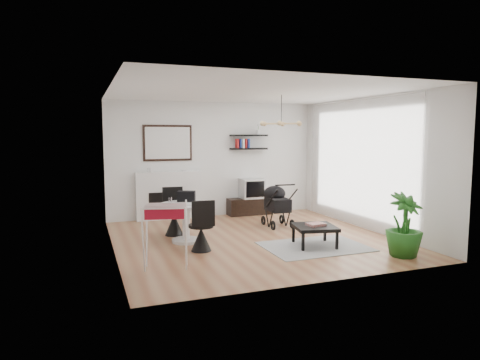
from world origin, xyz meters
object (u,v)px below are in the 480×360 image
object	(u,v)px
dining_table	(186,217)
coffee_table	(315,228)
stroller	(277,207)
crt_tv	(252,188)
drying_rack	(166,235)
fireplace	(169,190)
potted_plant	(404,225)
tv_console	(250,206)

from	to	relation	value
dining_table	coffee_table	xyz separation A→B (m)	(2.03, -1.07, -0.14)
dining_table	stroller	bearing A→B (deg)	17.71
crt_tv	drying_rack	size ratio (longest dim) A/B	0.58
fireplace	drying_rack	distance (m)	3.70
dining_table	potted_plant	world-z (taller)	potted_plant
stroller	potted_plant	size ratio (longest dim) A/B	0.94
fireplace	crt_tv	bearing A→B (deg)	-3.60
stroller	coffee_table	world-z (taller)	stroller
crt_tv	stroller	distance (m)	1.42
dining_table	potted_plant	distance (m)	3.70
potted_plant	coffee_table	bearing A→B (deg)	134.58
drying_rack	potted_plant	bearing A→B (deg)	3.53
coffee_table	potted_plant	distance (m)	1.46
fireplace	potted_plant	xyz separation A→B (m)	(2.93, -4.31, -0.18)
coffee_table	fireplace	bearing A→B (deg)	120.22
tv_console	crt_tv	size ratio (longest dim) A/B	1.96
tv_console	drying_rack	distance (m)	4.43
dining_table	stroller	world-z (taller)	stroller
drying_rack	coffee_table	size ratio (longest dim) A/B	1.15
drying_rack	potted_plant	xyz separation A→B (m)	(3.68, -0.69, 0.01)
coffee_table	dining_table	bearing A→B (deg)	152.33
fireplace	crt_tv	distance (m)	2.00
fireplace	dining_table	size ratio (longest dim) A/B	2.24
dining_table	potted_plant	size ratio (longest dim) A/B	0.94
crt_tv	dining_table	size ratio (longest dim) A/B	0.57
coffee_table	potted_plant	bearing A→B (deg)	-45.42
fireplace	coffee_table	xyz separation A→B (m)	(1.91, -3.27, -0.36)
tv_console	potted_plant	bearing A→B (deg)	-76.76
drying_rack	dining_table	bearing A→B (deg)	80.05
fireplace	coffee_table	size ratio (longest dim) A/B	2.64
tv_console	stroller	world-z (taller)	stroller
fireplace	stroller	world-z (taller)	fireplace
fireplace	coffee_table	world-z (taller)	fireplace
drying_rack	potted_plant	distance (m)	3.74
crt_tv	dining_table	world-z (taller)	crt_tv
dining_table	crt_tv	bearing A→B (deg)	44.56
drying_rack	stroller	distance (m)	3.46
stroller	fireplace	bearing A→B (deg)	144.76
dining_table	tv_console	bearing A→B (deg)	45.29
fireplace	stroller	bearing A→B (deg)	-37.43
tv_console	coffee_table	bearing A→B (deg)	-90.63
tv_console	coffee_table	size ratio (longest dim) A/B	1.32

